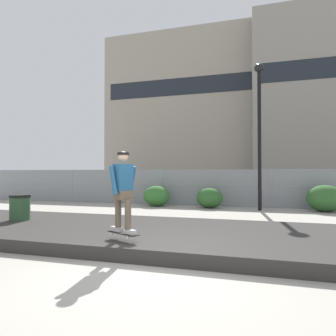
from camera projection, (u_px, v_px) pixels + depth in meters
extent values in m
plane|color=#9E998E|center=(153.00, 269.00, 4.97)|extent=(120.00, 120.00, 0.00)
cube|color=#33302D|center=(179.00, 236.00, 6.93)|extent=(15.02, 3.85, 0.28)
cube|color=black|center=(123.00, 233.00, 5.80)|extent=(0.81, 0.53, 0.02)
cylinder|color=silver|center=(135.00, 236.00, 5.70)|extent=(0.06, 0.05, 0.05)
cylinder|color=silver|center=(128.00, 237.00, 5.56)|extent=(0.06, 0.05, 0.05)
cylinder|color=silver|center=(118.00, 232.00, 6.04)|extent=(0.06, 0.05, 0.05)
cylinder|color=silver|center=(111.00, 234.00, 5.90)|extent=(0.06, 0.05, 0.05)
cube|color=#99999E|center=(131.00, 236.00, 5.63)|extent=(0.11, 0.15, 0.01)
cube|color=#99999E|center=(115.00, 232.00, 5.97)|extent=(0.11, 0.15, 0.01)
cube|color=#B2ADA8|center=(130.00, 232.00, 5.66)|extent=(0.30, 0.21, 0.09)
cube|color=#B2ADA8|center=(116.00, 229.00, 5.95)|extent=(0.30, 0.21, 0.09)
cylinder|color=brown|center=(128.00, 214.00, 5.71)|extent=(0.13, 0.13, 0.59)
cylinder|color=brown|center=(118.00, 213.00, 5.91)|extent=(0.13, 0.13, 0.59)
cube|color=brown|center=(123.00, 195.00, 5.81)|extent=(0.36, 0.41, 0.18)
cube|color=navy|center=(123.00, 177.00, 5.82)|extent=(0.36, 0.44, 0.54)
cylinder|color=navy|center=(132.00, 180.00, 6.00)|extent=(0.25, 0.18, 0.58)
cylinder|color=navy|center=(113.00, 180.00, 5.63)|extent=(0.25, 0.18, 0.58)
sphere|color=tan|center=(123.00, 157.00, 5.83)|extent=(0.21, 0.21, 0.21)
cylinder|color=black|center=(123.00, 154.00, 5.83)|extent=(0.24, 0.24, 0.05)
cylinder|color=gray|center=(72.00, 186.00, 16.60)|extent=(0.06, 0.06, 1.85)
cylinder|color=gray|center=(162.00, 187.00, 15.13)|extent=(0.06, 0.06, 1.85)
cylinder|color=gray|center=(272.00, 188.00, 13.67)|extent=(0.06, 0.06, 1.85)
cylinder|color=gray|center=(214.00, 170.00, 14.42)|extent=(27.52, 0.04, 0.04)
cylinder|color=gray|center=(214.00, 186.00, 14.40)|extent=(27.52, 0.04, 0.04)
cylinder|color=gray|center=(214.00, 205.00, 14.39)|extent=(27.52, 0.04, 0.04)
cube|color=gray|center=(214.00, 188.00, 14.40)|extent=(27.52, 0.01, 1.85)
cylinder|color=black|center=(259.00, 141.00, 12.71)|extent=(0.16, 0.16, 6.22)
ellipsoid|color=black|center=(259.00, 68.00, 12.77)|extent=(0.44, 0.44, 0.36)
cube|color=#474C54|center=(167.00, 188.00, 18.36)|extent=(4.50, 2.07, 0.70)
cube|color=#23282D|center=(164.00, 178.00, 18.41)|extent=(2.29, 1.73, 0.64)
cylinder|color=black|center=(190.00, 193.00, 18.91)|extent=(0.65, 0.28, 0.64)
cylinder|color=black|center=(186.00, 195.00, 17.23)|extent=(0.65, 0.28, 0.64)
cylinder|color=black|center=(150.00, 193.00, 19.47)|extent=(0.65, 0.28, 0.64)
cylinder|color=black|center=(143.00, 194.00, 17.80)|extent=(0.65, 0.28, 0.64)
cube|color=black|center=(278.00, 190.00, 16.81)|extent=(4.40, 1.81, 0.70)
cube|color=#23282D|center=(275.00, 178.00, 16.88)|extent=(2.20, 1.60, 0.64)
cylinder|color=black|center=(301.00, 195.00, 17.27)|extent=(0.64, 0.24, 0.64)
cylinder|color=black|center=(306.00, 197.00, 15.62)|extent=(0.64, 0.24, 0.64)
cylinder|color=black|center=(254.00, 194.00, 18.00)|extent=(0.64, 0.24, 0.64)
cylinder|color=black|center=(255.00, 196.00, 16.35)|extent=(0.64, 0.24, 0.64)
cube|color=#9E9384|center=(194.00, 113.00, 46.47)|extent=(26.40, 11.59, 22.93)
cube|color=#1E232B|center=(187.00, 86.00, 40.92)|extent=(24.29, 0.04, 2.50)
ellipsoid|color=#336B2D|center=(156.00, 196.00, 14.29)|extent=(1.33, 1.08, 1.02)
ellipsoid|color=#2D5B28|center=(209.00, 198.00, 13.55)|extent=(1.24, 1.02, 0.96)
ellipsoid|color=#2D5B28|center=(325.00, 198.00, 12.23)|extent=(1.49, 1.22, 1.15)
cylinder|color=#2D5133|center=(20.00, 213.00, 8.38)|extent=(0.56, 0.56, 0.95)
cylinder|color=black|center=(20.00, 196.00, 8.39)|extent=(0.59, 0.59, 0.08)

